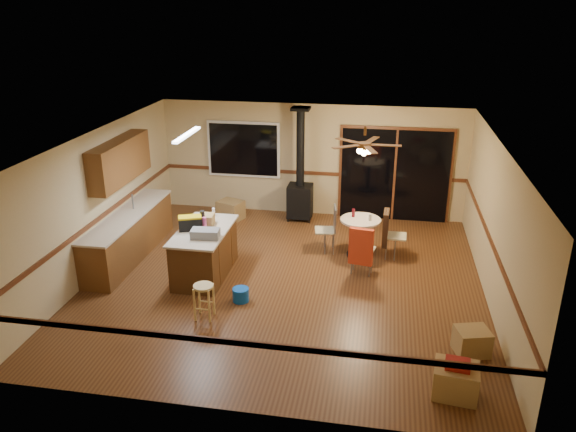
% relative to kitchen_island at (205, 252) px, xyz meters
% --- Properties ---
extents(floor, '(7.00, 7.00, 0.00)m').
position_rel_kitchen_island_xyz_m(floor, '(1.50, 0.00, -0.45)').
color(floor, '#563118').
rests_on(floor, ground).
extents(ceiling, '(7.00, 7.00, 0.00)m').
position_rel_kitchen_island_xyz_m(ceiling, '(1.50, 0.00, 2.15)').
color(ceiling, silver).
rests_on(ceiling, ground).
extents(wall_back, '(7.00, 0.00, 7.00)m').
position_rel_kitchen_island_xyz_m(wall_back, '(1.50, 3.50, 0.85)').
color(wall_back, tan).
rests_on(wall_back, ground).
extents(wall_front, '(7.00, 0.00, 7.00)m').
position_rel_kitchen_island_xyz_m(wall_front, '(1.50, -3.50, 0.85)').
color(wall_front, tan).
rests_on(wall_front, ground).
extents(wall_left, '(0.00, 7.00, 7.00)m').
position_rel_kitchen_island_xyz_m(wall_left, '(-2.00, 0.00, 0.85)').
color(wall_left, tan).
rests_on(wall_left, ground).
extents(wall_right, '(0.00, 7.00, 7.00)m').
position_rel_kitchen_island_xyz_m(wall_right, '(5.00, 0.00, 0.85)').
color(wall_right, tan).
rests_on(wall_right, ground).
extents(chair_rail, '(7.00, 7.00, 0.08)m').
position_rel_kitchen_island_xyz_m(chair_rail, '(1.50, 0.00, 0.55)').
color(chair_rail, '#542915').
rests_on(chair_rail, ground).
extents(window, '(1.72, 0.10, 1.32)m').
position_rel_kitchen_island_xyz_m(window, '(-0.10, 3.45, 1.05)').
color(window, black).
rests_on(window, ground).
extents(sliding_door, '(2.52, 0.10, 2.10)m').
position_rel_kitchen_island_xyz_m(sliding_door, '(3.40, 3.45, 0.60)').
color(sliding_door, black).
rests_on(sliding_door, ground).
extents(lower_cabinets, '(0.60, 3.00, 0.86)m').
position_rel_kitchen_island_xyz_m(lower_cabinets, '(-1.70, 0.50, -0.02)').
color(lower_cabinets, brown).
rests_on(lower_cabinets, ground).
extents(countertop, '(0.64, 3.04, 0.04)m').
position_rel_kitchen_island_xyz_m(countertop, '(-1.70, 0.50, 0.43)').
color(countertop, '#BCAB92').
rests_on(countertop, lower_cabinets).
extents(upper_cabinets, '(0.35, 2.00, 0.80)m').
position_rel_kitchen_island_xyz_m(upper_cabinets, '(-1.83, 0.70, 1.45)').
color(upper_cabinets, brown).
rests_on(upper_cabinets, ground).
extents(kitchen_island, '(0.88, 1.68, 0.90)m').
position_rel_kitchen_island_xyz_m(kitchen_island, '(0.00, 0.00, 0.00)').
color(kitchen_island, '#472911').
rests_on(kitchen_island, ground).
extents(wood_stove, '(0.55, 0.50, 2.52)m').
position_rel_kitchen_island_xyz_m(wood_stove, '(1.30, 3.05, 0.28)').
color(wood_stove, black).
rests_on(wood_stove, ground).
extents(ceiling_fan, '(0.24, 0.24, 0.55)m').
position_rel_kitchen_island_xyz_m(ceiling_fan, '(2.76, 1.32, 1.76)').
color(ceiling_fan, brown).
rests_on(ceiling_fan, ceiling).
extents(fluorescent_strip, '(0.10, 1.20, 0.04)m').
position_rel_kitchen_island_xyz_m(fluorescent_strip, '(-0.30, 0.30, 2.11)').
color(fluorescent_strip, white).
rests_on(fluorescent_strip, ceiling).
extents(toolbox_grey, '(0.51, 0.31, 0.15)m').
position_rel_kitchen_island_xyz_m(toolbox_grey, '(0.15, -0.33, 0.52)').
color(toolbox_grey, slate).
rests_on(toolbox_grey, kitchen_island).
extents(toolbox_black, '(0.46, 0.35, 0.23)m').
position_rel_kitchen_island_xyz_m(toolbox_black, '(-0.23, -0.04, 0.56)').
color(toolbox_black, black).
rests_on(toolbox_black, kitchen_island).
extents(toolbox_yellow_lid, '(0.46, 0.35, 0.03)m').
position_rel_kitchen_island_xyz_m(toolbox_yellow_lid, '(-0.23, -0.04, 0.69)').
color(toolbox_yellow_lid, gold).
rests_on(toolbox_yellow_lid, toolbox_black).
extents(box_on_island, '(0.24, 0.31, 0.20)m').
position_rel_kitchen_island_xyz_m(box_on_island, '(0.01, 0.25, 0.55)').
color(box_on_island, olive).
rests_on(box_on_island, kitchen_island).
extents(bottle_dark, '(0.09, 0.09, 0.30)m').
position_rel_kitchen_island_xyz_m(bottle_dark, '(-0.06, 0.16, 0.60)').
color(bottle_dark, black).
rests_on(bottle_dark, kitchen_island).
extents(bottle_pink, '(0.09, 0.09, 0.23)m').
position_rel_kitchen_island_xyz_m(bottle_pink, '(0.02, 0.03, 0.56)').
color(bottle_pink, '#D84C8C').
rests_on(bottle_pink, kitchen_island).
extents(bottle_white, '(0.06, 0.06, 0.16)m').
position_rel_kitchen_island_xyz_m(bottle_white, '(-0.01, 0.69, 0.53)').
color(bottle_white, white).
rests_on(bottle_white, kitchen_island).
extents(bar_stool, '(0.42, 0.42, 0.58)m').
position_rel_kitchen_island_xyz_m(bar_stool, '(0.45, -1.45, -0.16)').
color(bar_stool, '#D6BA71').
rests_on(bar_stool, floor).
extents(blue_bucket, '(0.29, 0.29, 0.23)m').
position_rel_kitchen_island_xyz_m(blue_bucket, '(0.89, -0.84, -0.34)').
color(blue_bucket, blue).
rests_on(blue_bucket, floor).
extents(dining_table, '(0.79, 0.79, 0.78)m').
position_rel_kitchen_island_xyz_m(dining_table, '(2.76, 1.32, 0.07)').
color(dining_table, black).
rests_on(dining_table, ground).
extents(glass_red, '(0.06, 0.06, 0.16)m').
position_rel_kitchen_island_xyz_m(glass_red, '(2.61, 1.42, 0.41)').
color(glass_red, '#590C14').
rests_on(glass_red, dining_table).
extents(glass_cream, '(0.08, 0.08, 0.14)m').
position_rel_kitchen_island_xyz_m(glass_cream, '(2.94, 1.27, 0.40)').
color(glass_cream, beige).
rests_on(glass_cream, dining_table).
extents(chair_left, '(0.46, 0.45, 0.51)m').
position_rel_kitchen_island_xyz_m(chair_left, '(2.17, 1.43, 0.14)').
color(chair_left, tan).
rests_on(chair_left, ground).
extents(chair_near, '(0.50, 0.53, 0.70)m').
position_rel_kitchen_island_xyz_m(chair_near, '(2.83, 0.44, 0.14)').
color(chair_near, tan).
rests_on(chair_near, ground).
extents(chair_right, '(0.48, 0.44, 0.70)m').
position_rel_kitchen_island_xyz_m(chair_right, '(3.28, 1.37, 0.14)').
color(chair_right, tan).
rests_on(chair_right, ground).
extents(box_under_window, '(0.67, 0.61, 0.44)m').
position_rel_kitchen_island_xyz_m(box_under_window, '(-0.28, 2.80, -0.23)').
color(box_under_window, olive).
rests_on(box_under_window, floor).
extents(box_corner_a, '(0.61, 0.53, 0.42)m').
position_rel_kitchen_island_xyz_m(box_corner_a, '(4.21, -2.70, -0.24)').
color(box_corner_a, olive).
rests_on(box_corner_a, floor).
extents(box_corner_b, '(0.55, 0.50, 0.38)m').
position_rel_kitchen_island_xyz_m(box_corner_b, '(4.54, -1.71, -0.27)').
color(box_corner_b, olive).
rests_on(box_corner_b, floor).
extents(box_small_red, '(0.34, 0.29, 0.08)m').
position_rel_kitchen_island_xyz_m(box_small_red, '(4.21, -2.70, 0.01)').
color(box_small_red, maroon).
rests_on(box_small_red, box_corner_a).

